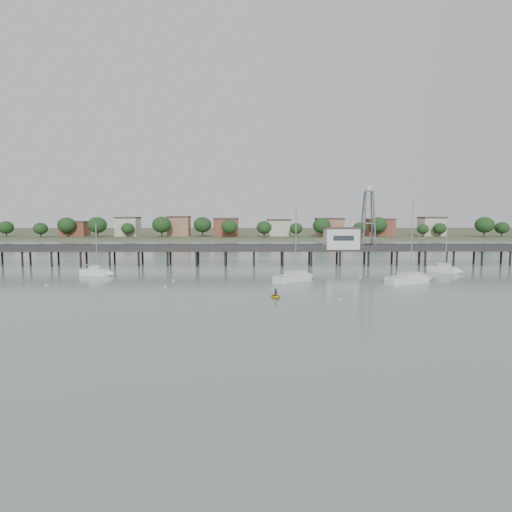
{
  "coord_description": "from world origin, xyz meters",
  "views": [
    {
      "loc": [
        2.36,
        -44.62,
        12.32
      ],
      "look_at": [
        3.7,
        42.0,
        4.0
      ],
      "focal_mm": 30.0,
      "sensor_mm": 36.0,
      "label": 1
    }
  ],
  "objects_px": {
    "sailboat_e": "(448,270)",
    "yellow_dinghy": "(276,298)",
    "pier": "(240,250)",
    "sailboat_c": "(300,277)",
    "lattice_tower": "(368,220)",
    "sailboat_b": "(100,272)",
    "white_tender": "(100,273)",
    "sailboat_d": "(415,279)"
  },
  "relations": [
    {
      "from": "sailboat_e",
      "to": "yellow_dinghy",
      "type": "relative_size",
      "value": 4.1
    },
    {
      "from": "pier",
      "to": "sailboat_c",
      "type": "distance_m",
      "value": 27.81
    },
    {
      "from": "lattice_tower",
      "to": "sailboat_b",
      "type": "bearing_deg",
      "value": -163.47
    },
    {
      "from": "white_tender",
      "to": "yellow_dinghy",
      "type": "distance_m",
      "value": 42.11
    },
    {
      "from": "white_tender",
      "to": "sailboat_c",
      "type": "bearing_deg",
      "value": -23.2
    },
    {
      "from": "pier",
      "to": "lattice_tower",
      "type": "bearing_deg",
      "value": 0.0
    },
    {
      "from": "sailboat_b",
      "to": "white_tender",
      "type": "bearing_deg",
      "value": 167.42
    },
    {
      "from": "sailboat_d",
      "to": "sailboat_b",
      "type": "bearing_deg",
      "value": 145.55
    },
    {
      "from": "sailboat_c",
      "to": "yellow_dinghy",
      "type": "xyz_separation_m",
      "value": [
        -5.55,
        -16.81,
        -0.63
      ]
    },
    {
      "from": "pier",
      "to": "lattice_tower",
      "type": "distance_m",
      "value": 32.34
    },
    {
      "from": "white_tender",
      "to": "yellow_dinghy",
      "type": "bearing_deg",
      "value": -47.81
    },
    {
      "from": "sailboat_d",
      "to": "yellow_dinghy",
      "type": "relative_size",
      "value": 5.8
    },
    {
      "from": "sailboat_e",
      "to": "white_tender",
      "type": "bearing_deg",
      "value": -132.32
    },
    {
      "from": "yellow_dinghy",
      "to": "sailboat_e",
      "type": "bearing_deg",
      "value": 26.19
    },
    {
      "from": "lattice_tower",
      "to": "sailboat_b",
      "type": "xyz_separation_m",
      "value": [
        -59.65,
        -17.71,
        -10.45
      ]
    },
    {
      "from": "pier",
      "to": "sailboat_b",
      "type": "xyz_separation_m",
      "value": [
        -28.15,
        -17.71,
        -3.14
      ]
    },
    {
      "from": "lattice_tower",
      "to": "white_tender",
      "type": "bearing_deg",
      "value": -163.53
    },
    {
      "from": "sailboat_b",
      "to": "sailboat_c",
      "type": "relative_size",
      "value": 0.74
    },
    {
      "from": "pier",
      "to": "sailboat_d",
      "type": "relative_size",
      "value": 9.41
    },
    {
      "from": "lattice_tower",
      "to": "sailboat_d",
      "type": "bearing_deg",
      "value": -87.21
    },
    {
      "from": "lattice_tower",
      "to": "sailboat_c",
      "type": "distance_m",
      "value": 33.48
    },
    {
      "from": "pier",
      "to": "sailboat_e",
      "type": "height_order",
      "value": "sailboat_e"
    },
    {
      "from": "sailboat_c",
      "to": "yellow_dinghy",
      "type": "relative_size",
      "value": 5.47
    },
    {
      "from": "sailboat_c",
      "to": "sailboat_b",
      "type": "bearing_deg",
      "value": 129.85
    },
    {
      "from": "pier",
      "to": "white_tender",
      "type": "height_order",
      "value": "pier"
    },
    {
      "from": "sailboat_b",
      "to": "sailboat_e",
      "type": "bearing_deg",
      "value": 12.11
    },
    {
      "from": "lattice_tower",
      "to": "sailboat_c",
      "type": "height_order",
      "value": "lattice_tower"
    },
    {
      "from": "sailboat_e",
      "to": "white_tender",
      "type": "height_order",
      "value": "sailboat_e"
    },
    {
      "from": "pier",
      "to": "sailboat_d",
      "type": "distance_m",
      "value": 42.92
    },
    {
      "from": "sailboat_e",
      "to": "pier",
      "type": "bearing_deg",
      "value": -152.82
    },
    {
      "from": "lattice_tower",
      "to": "sailboat_b",
      "type": "relative_size",
      "value": 1.39
    },
    {
      "from": "sailboat_c",
      "to": "sailboat_d",
      "type": "height_order",
      "value": "sailboat_d"
    },
    {
      "from": "sailboat_d",
      "to": "sailboat_e",
      "type": "height_order",
      "value": "sailboat_d"
    },
    {
      "from": "pier",
      "to": "white_tender",
      "type": "relative_size",
      "value": 36.68
    },
    {
      "from": "sailboat_d",
      "to": "white_tender",
      "type": "relative_size",
      "value": 3.9
    },
    {
      "from": "sailboat_b",
      "to": "pier",
      "type": "bearing_deg",
      "value": 41.97
    },
    {
      "from": "sailboat_d",
      "to": "pier",
      "type": "bearing_deg",
      "value": 114.73
    },
    {
      "from": "lattice_tower",
      "to": "sailboat_d",
      "type": "relative_size",
      "value": 0.97
    },
    {
      "from": "sailboat_c",
      "to": "sailboat_e",
      "type": "distance_m",
      "value": 34.57
    },
    {
      "from": "lattice_tower",
      "to": "sailboat_e",
      "type": "xyz_separation_m",
      "value": [
        13.34,
        -14.77,
        -10.45
      ]
    },
    {
      "from": "pier",
      "to": "lattice_tower",
      "type": "xyz_separation_m",
      "value": [
        31.5,
        0.0,
        7.31
      ]
    },
    {
      "from": "lattice_tower",
      "to": "white_tender",
      "type": "distance_m",
      "value": 63.21
    }
  ]
}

